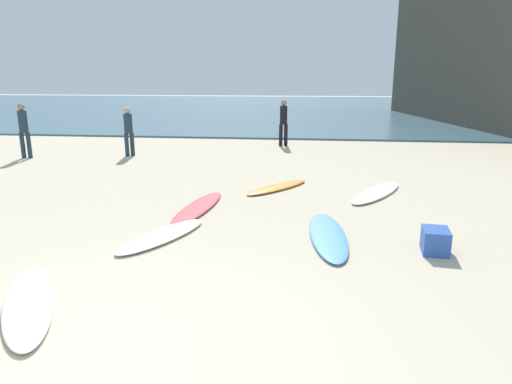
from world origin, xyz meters
TOP-DOWN VIEW (x-y plane):
  - ground_plane at (0.00, 0.00)m, footprint 120.00×120.00m
  - ocean_water at (0.00, 35.68)m, footprint 120.00×40.00m
  - surfboard_0 at (3.50, 6.76)m, footprint 1.71×2.46m
  - surfboard_1 at (1.19, 7.02)m, footprint 1.64×1.98m
  - surfboard_2 at (-0.30, 5.09)m, footprint 0.81×2.57m
  - surfboard_3 at (2.29, 3.71)m, footprint 0.78×2.50m
  - surfboard_4 at (-1.34, 0.93)m, footprint 1.66×2.25m
  - surfboard_5 at (-0.49, 3.36)m, footprint 1.36×2.10m
  - beachgoer_near at (-4.15, 11.04)m, footprint 0.40×0.40m
  - beachgoer_mid at (0.91, 13.96)m, footprint 0.34×0.34m
  - beachgoer_far at (-7.39, 10.24)m, footprint 0.34×0.34m
  - beach_cooler at (3.90, 3.23)m, footprint 0.44×0.53m

SIDE VIEW (x-z plane):
  - ground_plane at x=0.00m, z-range 0.00..0.00m
  - ocean_water at x=0.00m, z-range 0.00..0.08m
  - surfboard_2 at x=-0.30m, z-range 0.00..0.08m
  - surfboard_3 at x=2.29m, z-range 0.00..0.08m
  - surfboard_1 at x=1.19m, z-range 0.00..0.08m
  - surfboard_5 at x=-0.49m, z-range 0.00..0.08m
  - surfboard_0 at x=3.50m, z-range 0.00..0.08m
  - surfboard_4 at x=-1.34m, z-range 0.00..0.09m
  - beach_cooler at x=3.90m, z-range 0.00..0.38m
  - beachgoer_near at x=-4.15m, z-range 0.09..1.73m
  - beachgoer_mid at x=0.91m, z-range 0.11..1.87m
  - beachgoer_far at x=-7.39m, z-range 0.11..1.90m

